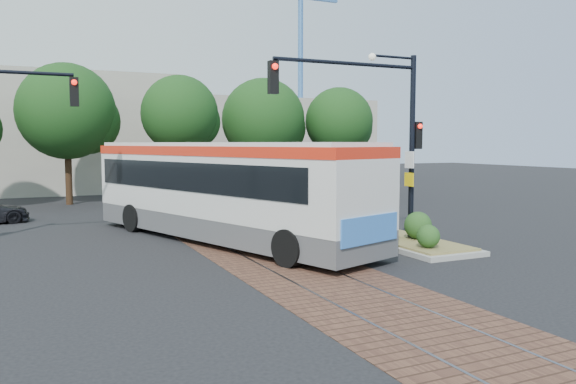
# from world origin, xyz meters

# --- Properties ---
(ground) EXTENTS (120.00, 120.00, 0.00)m
(ground) POSITION_xyz_m (0.00, 0.00, 0.00)
(ground) COLOR black
(ground) RESTS_ON ground
(trackbed) EXTENTS (3.60, 40.00, 0.02)m
(trackbed) POSITION_xyz_m (0.00, 4.00, 0.01)
(trackbed) COLOR brown
(trackbed) RESTS_ON ground
(tree_row) EXTENTS (26.40, 5.60, 7.67)m
(tree_row) POSITION_xyz_m (1.21, 16.42, 4.85)
(tree_row) COLOR #382314
(tree_row) RESTS_ON ground
(warehouses) EXTENTS (40.00, 13.00, 8.00)m
(warehouses) POSITION_xyz_m (-0.53, 28.75, 3.81)
(warehouses) COLOR #ADA899
(warehouses) RESTS_ON ground
(crane) EXTENTS (8.00, 0.50, 18.00)m
(crane) POSITION_xyz_m (18.00, 34.00, 10.88)
(crane) COLOR #3F72B2
(crane) RESTS_ON ground
(city_bus) EXTENTS (6.67, 12.81, 3.39)m
(city_bus) POSITION_xyz_m (-0.47, 2.34, 1.89)
(city_bus) COLOR #49494C
(city_bus) RESTS_ON ground
(traffic_island) EXTENTS (2.20, 5.20, 1.13)m
(traffic_island) POSITION_xyz_m (4.82, -0.90, 0.33)
(traffic_island) COLOR gray
(traffic_island) RESTS_ON ground
(signal_pole_main) EXTENTS (5.49, 0.46, 6.00)m
(signal_pole_main) POSITION_xyz_m (3.86, -0.81, 4.16)
(signal_pole_main) COLOR black
(signal_pole_main) RESTS_ON ground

